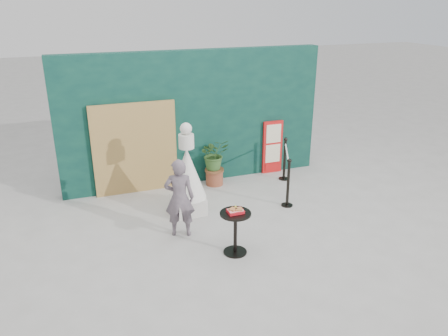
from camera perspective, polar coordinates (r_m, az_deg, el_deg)
ground at (r=7.75m, az=3.11°, el=-9.95°), size 60.00×60.00×0.00m
back_wall at (r=9.92m, az=-3.91°, el=6.53°), size 6.00×0.30×3.00m
bamboo_fence at (r=9.59m, az=-11.53°, el=2.49°), size 1.80×0.08×2.00m
woman at (r=7.76m, az=-5.84°, el=-3.90°), size 0.61×0.49×1.46m
menu_board at (r=10.66m, az=6.35°, el=2.73°), size 0.50×0.07×1.30m
statue at (r=8.55m, az=-4.79°, el=-1.20°), size 0.72×0.72×1.86m
cafe_table at (r=7.28m, az=1.49°, el=-7.63°), size 0.52×0.52×0.75m
food_basket at (r=7.14m, az=1.52°, el=-5.59°), size 0.26×0.19×0.11m
planter at (r=9.88m, az=-1.28°, el=1.27°), size 0.65×0.56×1.10m
stanchion_barrier at (r=9.65m, az=8.13°, el=-0.36°), size 0.84×1.54×1.03m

